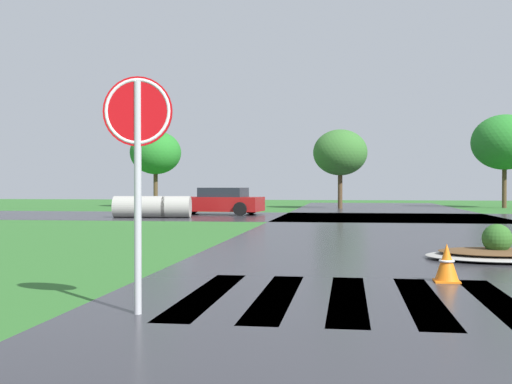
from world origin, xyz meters
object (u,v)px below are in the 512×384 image
object	(u,v)px
median_island	(497,252)
car_silver_hatch	(217,202)
drainage_pipe_stack	(152,207)
traffic_cone	(447,264)
stop_sign	(138,137)

from	to	relation	value
median_island	car_silver_hatch	distance (m)	20.01
car_silver_hatch	drainage_pipe_stack	bearing A→B (deg)	64.65
traffic_cone	median_island	bearing A→B (deg)	65.61
car_silver_hatch	traffic_cone	xyz separation A→B (m)	(7.77, -20.83, -0.35)
car_silver_hatch	drainage_pipe_stack	xyz separation A→B (m)	(-2.19, -3.47, -0.15)
drainage_pipe_stack	median_island	bearing A→B (deg)	-51.62
car_silver_hatch	traffic_cone	world-z (taller)	car_silver_hatch
car_silver_hatch	drainage_pipe_stack	size ratio (longest dim) A/B	1.37
drainage_pipe_stack	traffic_cone	distance (m)	20.01
stop_sign	drainage_pipe_stack	xyz separation A→B (m)	(-6.27, 20.22, -1.45)
drainage_pipe_stack	traffic_cone	xyz separation A→B (m)	(9.96, -17.36, -0.21)
stop_sign	drainage_pipe_stack	distance (m)	21.22
stop_sign	median_island	distance (m)	7.98
stop_sign	drainage_pipe_stack	bearing A→B (deg)	99.80
drainage_pipe_stack	stop_sign	bearing A→B (deg)	-72.77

